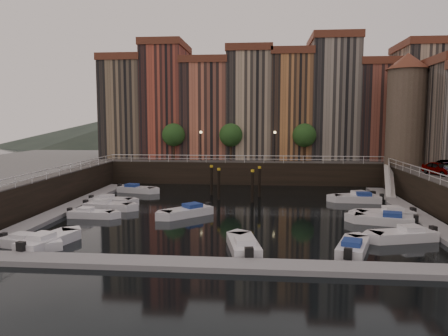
# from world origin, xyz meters

# --- Properties ---
(ground) EXTENTS (200.00, 200.00, 0.00)m
(ground) POSITION_xyz_m (0.00, 0.00, 0.00)
(ground) COLOR black
(ground) RESTS_ON ground
(quay_far) EXTENTS (80.00, 20.00, 3.00)m
(quay_far) POSITION_xyz_m (0.00, 26.00, 1.50)
(quay_far) COLOR black
(quay_far) RESTS_ON ground
(dock_left) EXTENTS (2.00, 28.00, 0.35)m
(dock_left) POSITION_xyz_m (-16.20, -1.00, 0.17)
(dock_left) COLOR gray
(dock_left) RESTS_ON ground
(dock_right) EXTENTS (2.00, 28.00, 0.35)m
(dock_right) POSITION_xyz_m (16.20, -1.00, 0.17)
(dock_right) COLOR gray
(dock_right) RESTS_ON ground
(dock_near) EXTENTS (30.00, 2.00, 0.35)m
(dock_near) POSITION_xyz_m (0.00, -17.00, 0.17)
(dock_near) COLOR gray
(dock_near) RESTS_ON ground
(mountains) EXTENTS (145.00, 100.00, 18.00)m
(mountains) POSITION_xyz_m (1.72, 110.00, 7.92)
(mountains) COLOR #2D382D
(mountains) RESTS_ON ground
(far_terrace) EXTENTS (48.70, 10.30, 17.50)m
(far_terrace) POSITION_xyz_m (3.31, 23.50, 10.95)
(far_terrace) COLOR #846F54
(far_terrace) RESTS_ON quay_far
(corner_tower) EXTENTS (5.20, 5.20, 13.80)m
(corner_tower) POSITION_xyz_m (20.00, 14.50, 10.19)
(corner_tower) COLOR #6B5B4C
(corner_tower) RESTS_ON quay_right
(promenade_trees) EXTENTS (21.20, 3.20, 5.20)m
(promenade_trees) POSITION_xyz_m (-1.33, 18.20, 6.58)
(promenade_trees) COLOR black
(promenade_trees) RESTS_ON quay_far
(street_lamps) EXTENTS (10.36, 0.36, 4.18)m
(street_lamps) POSITION_xyz_m (-1.00, 17.20, 5.90)
(street_lamps) COLOR black
(street_lamps) RESTS_ON quay_far
(railings) EXTENTS (36.08, 34.04, 0.52)m
(railings) POSITION_xyz_m (0.00, 4.88, 3.79)
(railings) COLOR white
(railings) RESTS_ON ground
(gangway) EXTENTS (2.78, 8.32, 3.73)m
(gangway) POSITION_xyz_m (17.10, 10.00, 1.92)
(gangway) COLOR white
(gangway) RESTS_ON ground
(mooring_pilings) EXTENTS (5.90, 4.42, 3.78)m
(mooring_pilings) POSITION_xyz_m (-0.54, 5.96, 1.65)
(mooring_pilings) COLOR black
(mooring_pilings) RESTS_ON ground
(boat_left_0) EXTENTS (4.40, 2.37, 0.99)m
(boat_left_0) POSITION_xyz_m (-13.47, -13.98, 0.33)
(boat_left_0) COLOR silver
(boat_left_0) RESTS_ON ground
(boat_left_1) EXTENTS (4.25, 1.70, 0.97)m
(boat_left_1) POSITION_xyz_m (-12.76, -4.76, 0.33)
(boat_left_1) COLOR silver
(boat_left_1) RESTS_ON ground
(boat_left_2) EXTENTS (4.81, 2.06, 1.09)m
(boat_left_2) POSITION_xyz_m (-12.49, -1.38, 0.37)
(boat_left_2) COLOR silver
(boat_left_2) RESTS_ON ground
(boat_left_3) EXTENTS (4.60, 1.91, 1.05)m
(boat_left_3) POSITION_xyz_m (-13.14, 1.41, 0.35)
(boat_left_3) COLOR silver
(boat_left_3) RESTS_ON ground
(boat_left_4) EXTENTS (4.86, 2.71, 1.09)m
(boat_left_4) POSITION_xyz_m (-12.74, 8.90, 0.37)
(boat_left_4) COLOR silver
(boat_left_4) RESTS_ON ground
(boat_right_0) EXTENTS (5.06, 3.02, 1.13)m
(boat_right_0) POSITION_xyz_m (12.76, -9.90, 0.38)
(boat_right_0) COLOR silver
(boat_right_0) RESTS_ON ground
(boat_right_1) EXTENTS (5.07, 2.95, 1.14)m
(boat_right_1) POSITION_xyz_m (12.77, -4.93, 0.38)
(boat_right_1) COLOR silver
(boat_right_1) RESTS_ON ground
(boat_right_2) EXTENTS (5.14, 2.38, 1.16)m
(boat_right_2) POSITION_xyz_m (13.43, -2.74, 0.39)
(boat_right_2) COLOR silver
(boat_right_2) RESTS_ON ground
(boat_right_3) EXTENTS (5.01, 2.10, 1.14)m
(boat_right_3) POSITION_xyz_m (12.64, 4.94, 0.38)
(boat_right_3) COLOR silver
(boat_right_3) RESTS_ON ground
(boat_right_4) EXTENTS (4.81, 3.19, 1.09)m
(boat_right_4) POSITION_xyz_m (12.46, 5.97, 0.37)
(boat_right_4) COLOR silver
(boat_right_4) RESTS_ON ground
(boat_near_0) EXTENTS (2.93, 5.05, 1.13)m
(boat_near_0) POSITION_xyz_m (-12.13, -13.76, 0.38)
(boat_near_0) COLOR silver
(boat_near_0) RESTS_ON ground
(boat_near_2) EXTENTS (2.63, 5.02, 1.13)m
(boat_near_2) POSITION_xyz_m (1.34, -13.59, 0.38)
(boat_near_2) COLOR silver
(boat_near_2) RESTS_ON ground
(boat_near_3) EXTENTS (2.95, 4.70, 1.06)m
(boat_near_3) POSITION_xyz_m (8.46, -13.25, 0.36)
(boat_near_3) COLOR silver
(boat_near_3) RESTS_ON ground
(car_a) EXTENTS (2.82, 4.22, 1.33)m
(car_a) POSITION_xyz_m (20.34, 4.10, 3.67)
(car_a) COLOR gray
(car_a) RESTS_ON quay_right
(boat_extra_617) EXTENTS (4.67, 4.63, 1.16)m
(boat_extra_617) POSITION_xyz_m (-4.22, -3.31, 0.39)
(boat_extra_617) COLOR silver
(boat_extra_617) RESTS_ON ground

